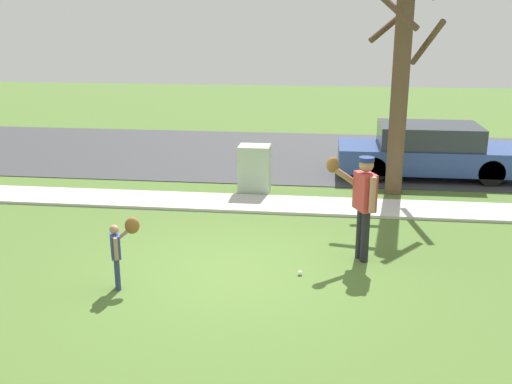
# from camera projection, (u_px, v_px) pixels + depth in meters

# --- Properties ---
(ground_plane) EXTENTS (48.00, 48.00, 0.00)m
(ground_plane) POSITION_uv_depth(u_px,v_px,m) (258.00, 206.00, 12.75)
(ground_plane) COLOR #4C6B2D
(sidewalk_strip) EXTENTS (36.00, 1.20, 0.06)m
(sidewalk_strip) POSITION_uv_depth(u_px,v_px,m) (259.00, 204.00, 12.84)
(sidewalk_strip) COLOR beige
(sidewalk_strip) RESTS_ON ground
(road_surface) EXTENTS (36.00, 6.80, 0.02)m
(road_surface) POSITION_uv_depth(u_px,v_px,m) (279.00, 154.00, 17.60)
(road_surface) COLOR #38383A
(road_surface) RESTS_ON ground
(person_adult) EXTENTS (0.86, 0.58, 1.77)m
(person_adult) POSITION_uv_depth(u_px,v_px,m) (362.00, 197.00, 9.64)
(person_adult) COLOR black
(person_adult) RESTS_ON ground
(person_child) EXTENTS (0.43, 0.52, 1.06)m
(person_child) POSITION_uv_depth(u_px,v_px,m) (120.00, 245.00, 8.73)
(person_child) COLOR navy
(person_child) RESTS_ON ground
(baseball) EXTENTS (0.07, 0.07, 0.07)m
(baseball) POSITION_uv_depth(u_px,v_px,m) (300.00, 273.00, 9.32)
(baseball) COLOR white
(baseball) RESTS_ON ground
(utility_cabinet) EXTENTS (0.72, 0.58, 1.12)m
(utility_cabinet) POSITION_uv_depth(u_px,v_px,m) (254.00, 169.00, 13.60)
(utility_cabinet) COLOR #9EB293
(utility_cabinet) RESTS_ON ground
(street_tree_near) EXTENTS (1.85, 1.88, 5.21)m
(street_tree_near) POSITION_uv_depth(u_px,v_px,m) (401.00, 72.00, 12.94)
(street_tree_near) COLOR brown
(street_tree_near) RESTS_ON ground
(parked_wagon_blue) EXTENTS (4.50, 1.80, 1.33)m
(parked_wagon_blue) POSITION_uv_depth(u_px,v_px,m) (428.00, 151.00, 15.01)
(parked_wagon_blue) COLOR #2D478C
(parked_wagon_blue) RESTS_ON road_surface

